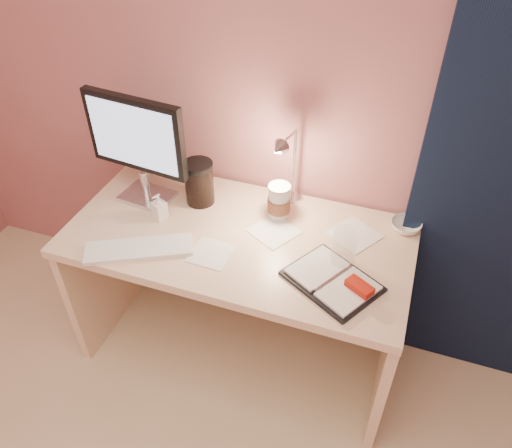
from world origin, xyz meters
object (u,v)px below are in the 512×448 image
(coffee_cup, at_px, (279,202))
(bowl, at_px, (406,226))
(dark_jar, at_px, (199,185))
(desk, at_px, (245,262))
(monitor, at_px, (138,141))
(lotion_bottle, at_px, (159,206))
(planner, at_px, (334,281))
(clear_cup, at_px, (344,249))
(desk_lamp, at_px, (293,167))
(keyboard, at_px, (139,249))

(coffee_cup, distance_m, bowl, 0.53)
(coffee_cup, height_order, dark_jar, dark_jar)
(desk, distance_m, monitor, 0.70)
(desk, xyz_separation_m, lotion_bottle, (-0.35, -0.08, 0.28))
(planner, height_order, clear_cup, clear_cup)
(coffee_cup, bearing_deg, dark_jar, -177.39)
(desk, height_order, monitor, monitor)
(coffee_cup, xyz_separation_m, lotion_bottle, (-0.47, -0.18, -0.01))
(clear_cup, xyz_separation_m, bowl, (0.21, 0.29, -0.06))
(monitor, height_order, desk_lamp, monitor)
(desk, height_order, bowl, bowl)
(bowl, bearing_deg, keyboard, -153.84)
(bowl, xyz_separation_m, lotion_bottle, (-0.99, -0.26, 0.04))
(planner, relative_size, clear_cup, 2.50)
(keyboard, bearing_deg, bowl, -1.36)
(clear_cup, distance_m, dark_jar, 0.70)
(clear_cup, bearing_deg, monitor, 171.85)
(clear_cup, height_order, desk_lamp, desk_lamp)
(monitor, relative_size, keyboard, 1.16)
(desk, distance_m, clear_cup, 0.54)
(monitor, distance_m, dark_jar, 0.31)
(desk_lamp, bearing_deg, clear_cup, -30.94)
(desk, height_order, coffee_cup, coffee_cup)
(bowl, bearing_deg, planner, -117.97)
(desk, xyz_separation_m, dark_jar, (-0.24, 0.08, 0.31))
(keyboard, bearing_deg, monitor, 86.33)
(desk, distance_m, keyboard, 0.50)
(coffee_cup, bearing_deg, planner, -44.96)
(bowl, xyz_separation_m, desk_lamp, (-0.48, -0.04, 0.21))
(keyboard, bearing_deg, planner, -21.44)
(desk_lamp, bearing_deg, desk, -126.80)
(desk, relative_size, bowl, 11.18)
(coffee_cup, height_order, clear_cup, clear_cup)
(dark_jar, bearing_deg, desk_lamp, 8.77)
(desk_lamp, bearing_deg, monitor, -158.60)
(lotion_bottle, bearing_deg, monitor, 138.80)
(keyboard, height_order, clear_cup, clear_cup)
(dark_jar, xyz_separation_m, desk_lamp, (0.39, 0.06, 0.14))
(coffee_cup, bearing_deg, bowl, 9.28)
(lotion_bottle, bearing_deg, dark_jar, 55.19)
(lotion_bottle, bearing_deg, desk, 12.95)
(planner, bearing_deg, monitor, -164.76)
(planner, height_order, lotion_bottle, lotion_bottle)
(desk, xyz_separation_m, keyboard, (-0.33, -0.29, 0.23))
(clear_cup, xyz_separation_m, lotion_bottle, (-0.78, 0.02, -0.02))
(coffee_cup, bearing_deg, keyboard, -138.93)
(desk, height_order, desk_lamp, desk_lamp)
(keyboard, relative_size, dark_jar, 2.37)
(bowl, distance_m, lotion_bottle, 1.02)
(clear_cup, bearing_deg, bowl, 54.41)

